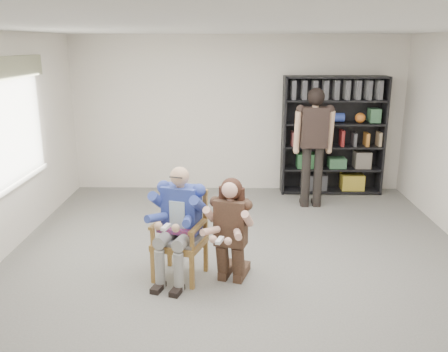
# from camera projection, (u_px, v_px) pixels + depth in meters

# --- Properties ---
(room_shell) EXTENTS (6.00, 7.00, 2.80)m
(room_shell) POSITION_uv_depth(u_px,v_px,m) (241.00, 160.00, 5.22)
(room_shell) COLOR white
(room_shell) RESTS_ON ground
(floor) EXTENTS (6.00, 7.00, 0.01)m
(floor) POSITION_uv_depth(u_px,v_px,m) (240.00, 275.00, 5.60)
(floor) COLOR slate
(floor) RESTS_ON ground
(window_left) EXTENTS (0.16, 2.00, 1.75)m
(window_left) POSITION_uv_depth(u_px,v_px,m) (14.00, 124.00, 6.17)
(window_left) COLOR white
(window_left) RESTS_ON room_shell
(armchair) EXTENTS (0.74, 0.72, 1.03)m
(armchair) POSITION_uv_depth(u_px,v_px,m) (179.00, 236.00, 5.43)
(armchair) COLOR #92602A
(armchair) RESTS_ON floor
(seated_man) EXTENTS (0.78, 0.93, 1.34)m
(seated_man) POSITION_uv_depth(u_px,v_px,m) (179.00, 223.00, 5.39)
(seated_man) COLOR #2D4793
(seated_man) RESTS_ON floor
(kneeling_woman) EXTENTS (0.73, 0.94, 1.22)m
(kneeling_woman) POSITION_uv_depth(u_px,v_px,m) (230.00, 232.00, 5.28)
(kneeling_woman) COLOR #37271D
(kneeling_woman) RESTS_ON floor
(bookshelf) EXTENTS (1.80, 0.38, 2.10)m
(bookshelf) POSITION_uv_depth(u_px,v_px,m) (333.00, 136.00, 8.45)
(bookshelf) COLOR black
(bookshelf) RESTS_ON floor
(standing_man) EXTENTS (0.61, 0.35, 1.95)m
(standing_man) POSITION_uv_depth(u_px,v_px,m) (313.00, 149.00, 7.72)
(standing_man) COLOR black
(standing_man) RESTS_ON floor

